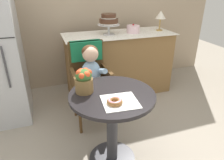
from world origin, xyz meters
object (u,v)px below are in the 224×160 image
tiered_cake_stand (109,21)px  round_layer_cake (133,29)px  seated_child (92,72)px  donut_front (115,101)px  wicker_chair (89,70)px  flower_vase (84,80)px  cafe_table (112,115)px  table_lamp (161,16)px

tiered_cake_stand → round_layer_cake: 0.39m
seated_child → donut_front: seated_child is taller
donut_front → tiered_cake_stand: (0.43, 1.46, 0.34)m
tiered_cake_stand → round_layer_cake: tiered_cake_stand is taller
wicker_chair → seated_child: bearing=-85.7°
seated_child → flower_vase: seated_child is taller
cafe_table → donut_front: bearing=-102.0°
seated_child → flower_vase: size_ratio=3.58×
cafe_table → table_lamp: 1.86m
seated_child → tiered_cake_stand: (0.42, 0.70, 0.41)m
table_lamp → flower_vase: bearing=-139.5°
donut_front → round_layer_cake: size_ratio=0.67×
seated_child → flower_vase: 0.55m
seated_child → table_lamp: size_ratio=2.55×
wicker_chair → flower_vase: 0.70m
cafe_table → flower_vase: flower_vase is taller
cafe_table → donut_front: (-0.03, -0.16, 0.23)m
donut_front → tiered_cake_stand: tiered_cake_stand is taller
seated_child → tiered_cake_stand: size_ratio=2.42×
cafe_table → donut_front: 0.28m
wicker_chair → table_lamp: 1.41m
wicker_chair → round_layer_cake: round_layer_cake is taller
wicker_chair → tiered_cake_stand: (0.42, 0.54, 0.44)m
cafe_table → flower_vase: (-0.21, 0.11, 0.32)m
donut_front → flower_vase: size_ratio=0.60×
wicker_chair → tiered_cake_stand: tiered_cake_stand is taller
tiered_cake_stand → table_lamp: bearing=-0.2°
cafe_table → round_layer_cake: bearing=59.7°
tiered_cake_stand → table_lamp: table_lamp is taller
cafe_table → donut_front: donut_front is taller
wicker_chair → table_lamp: bearing=28.3°
wicker_chair → table_lamp: table_lamp is taller
seated_child → donut_front: 0.76m
cafe_table → seated_child: seated_child is taller
tiered_cake_stand → table_lamp: (0.79, -0.00, 0.03)m
donut_front → round_layer_cake: 1.66m
flower_vase → round_layer_cake: size_ratio=1.12×
cafe_table → tiered_cake_stand: tiered_cake_stand is taller
donut_front → table_lamp: 1.93m
tiered_cake_stand → table_lamp: size_ratio=1.05×
round_layer_cake → tiered_cake_stand: bearing=179.2°
donut_front → flower_vase: (-0.17, 0.26, 0.09)m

